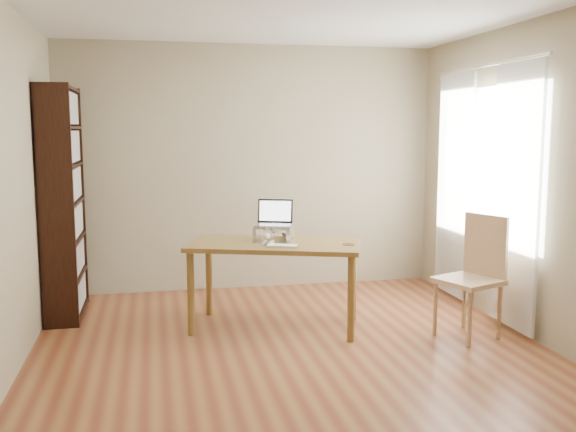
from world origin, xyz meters
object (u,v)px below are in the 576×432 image
at_px(laptop, 272,219).
at_px(keyboard, 282,246).
at_px(chair, 477,272).
at_px(desk, 275,253).
at_px(cat, 271,233).
at_px(bookshelf, 63,203).

height_order(laptop, keyboard, laptop).
xyz_separation_m(laptop, chair, (1.58, -0.73, -0.39)).
height_order(desk, chair, chair).
bearing_deg(keyboard, cat, 117.18).
distance_m(laptop, chair, 1.78).
bearing_deg(desk, bookshelf, 176.02).
xyz_separation_m(cat, chair, (1.59, -0.71, -0.27)).
xyz_separation_m(bookshelf, desk, (1.82, -0.78, -0.39)).
xyz_separation_m(laptop, keyboard, (0.02, -0.35, -0.18)).
height_order(keyboard, chair, chair).
bearing_deg(laptop, desk, -70.70).
height_order(bookshelf, laptop, bookshelf).
xyz_separation_m(desk, keyboard, (0.02, -0.22, 0.10)).
bearing_deg(cat, laptop, 90.31).
distance_m(desk, laptop, 0.31).
bearing_deg(keyboard, laptop, 115.09).
bearing_deg(bookshelf, laptop, -19.60).
relative_size(desk, cat, 3.27).
xyz_separation_m(desk, chair, (1.58, -0.60, -0.11)).
distance_m(keyboard, chair, 1.62).
bearing_deg(desk, chair, -1.41).
bearing_deg(laptop, bookshelf, 179.70).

